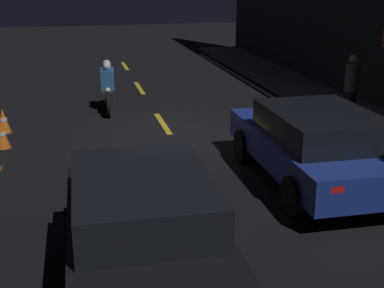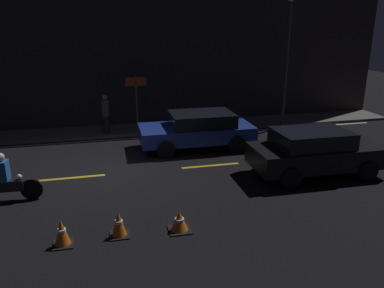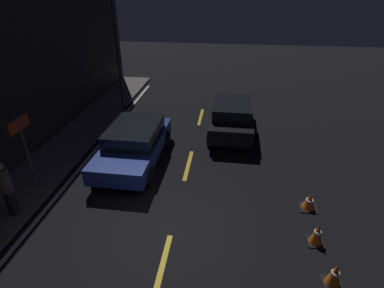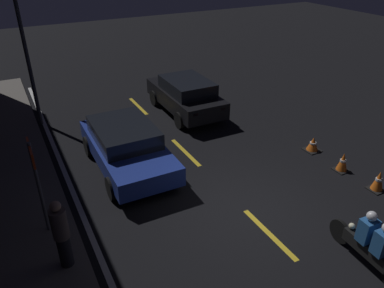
# 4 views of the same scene
# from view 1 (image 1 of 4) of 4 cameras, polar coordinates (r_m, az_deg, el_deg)

# --- Properties ---
(ground_plane) EXTENTS (56.00, 56.00, 0.00)m
(ground_plane) POSITION_cam_1_polar(r_m,az_deg,el_deg) (12.75, -2.35, 1.02)
(ground_plane) COLOR black
(raised_curb) EXTENTS (28.00, 1.91, 0.11)m
(raised_curb) POSITION_cam_1_polar(r_m,az_deg,el_deg) (14.50, 17.71, 2.48)
(raised_curb) COLOR #605B56
(raised_curb) RESTS_ON ground
(lane_dash_a) EXTENTS (2.00, 0.14, 0.01)m
(lane_dash_a) POSITION_cam_1_polar(r_m,az_deg,el_deg) (22.41, -7.16, 8.26)
(lane_dash_a) COLOR gold
(lane_dash_a) RESTS_ON ground
(lane_dash_b) EXTENTS (2.00, 0.14, 0.01)m
(lane_dash_b) POSITION_cam_1_polar(r_m,az_deg,el_deg) (18.02, -5.63, 5.97)
(lane_dash_b) COLOR gold
(lane_dash_b) RESTS_ON ground
(lane_dash_c) EXTENTS (2.00, 0.14, 0.01)m
(lane_dash_c) POSITION_cam_1_polar(r_m,az_deg,el_deg) (13.69, -3.13, 2.21)
(lane_dash_c) COLOR gold
(lane_dash_c) RESTS_ON ground
(lane_dash_d) EXTENTS (2.00, 0.14, 0.01)m
(lane_dash_d) POSITION_cam_1_polar(r_m,az_deg,el_deg) (9.53, 1.58, -4.93)
(lane_dash_d) COLOR gold
(lane_dash_d) RESTS_ON ground
(lane_solid_kerb) EXTENTS (25.20, 0.14, 0.01)m
(lane_solid_kerb) POSITION_cam_1_polar(r_m,az_deg,el_deg) (13.94, 13.42, 2.03)
(lane_solid_kerb) COLOR silver
(lane_solid_kerb) RESTS_ON ground
(sedan_blue) EXTENTS (4.32, 2.07, 1.39)m
(sedan_blue) POSITION_cam_1_polar(r_m,az_deg,el_deg) (9.88, 13.02, 0.08)
(sedan_blue) COLOR navy
(sedan_blue) RESTS_ON ground
(van_black) EXTENTS (4.10, 1.93, 1.46)m
(van_black) POSITION_cam_1_polar(r_m,az_deg,el_deg) (6.31, -5.07, -9.71)
(van_black) COLOR black
(van_black) RESTS_ON ground
(motorcycle) EXTENTS (2.13, 0.41, 1.36)m
(motorcycle) POSITION_cam_1_polar(r_m,az_deg,el_deg) (15.12, -8.97, 6.01)
(motorcycle) COLOR black
(motorcycle) RESTS_ON ground
(traffic_cone_near) EXTENTS (0.43, 0.43, 0.61)m
(traffic_cone_near) POSITION_cam_1_polar(r_m,az_deg,el_deg) (13.49, -19.49, 2.27)
(traffic_cone_near) COLOR black
(traffic_cone_near) RESTS_ON ground
(traffic_cone_mid) EXTENTS (0.43, 0.43, 0.61)m
(traffic_cone_mid) POSITION_cam_1_polar(r_m,az_deg,el_deg) (12.33, -19.62, 0.82)
(traffic_cone_mid) COLOR black
(traffic_cone_mid) RESTS_ON ground
(pedestrian) EXTENTS (0.34, 0.34, 1.67)m
(pedestrian) POSITION_cam_1_polar(r_m,az_deg,el_deg) (13.87, 16.63, 5.78)
(pedestrian) COLOR black
(pedestrian) RESTS_ON raised_curb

